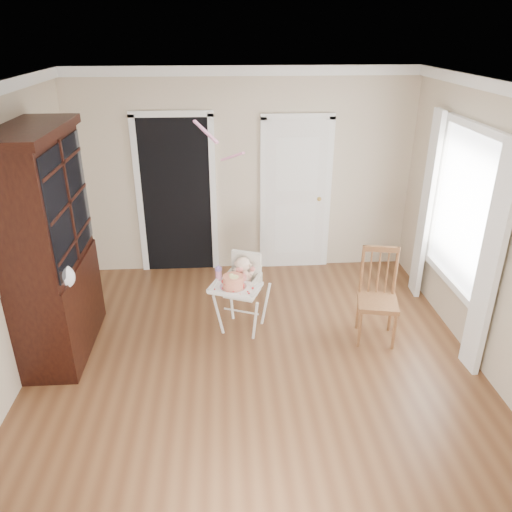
{
  "coord_description": "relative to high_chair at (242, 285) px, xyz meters",
  "views": [
    {
      "loc": [
        -0.27,
        -3.94,
        3.14
      ],
      "look_at": [
        0.05,
        0.77,
        0.95
      ],
      "focal_mm": 35.0,
      "sensor_mm": 36.0,
      "label": 1
    }
  ],
  "objects": [
    {
      "name": "floor",
      "position": [
        0.1,
        -0.87,
        -0.56
      ],
      "size": [
        5.0,
        5.0,
        0.0
      ],
      "primitive_type": "plane",
      "color": "brown",
      "rests_on": "ground"
    },
    {
      "name": "closet_door",
      "position": [
        0.8,
        1.61,
        0.46
      ],
      "size": [
        0.96,
        0.09,
        2.13
      ],
      "color": "white",
      "rests_on": "wall_back"
    },
    {
      "name": "wall_back",
      "position": [
        0.1,
        1.63,
        0.79
      ],
      "size": [
        4.5,
        0.0,
        4.5
      ],
      "primitive_type": "plane",
      "rotation": [
        1.57,
        0.0,
        0.0
      ],
      "color": "#C6B49A",
      "rests_on": "floor"
    },
    {
      "name": "wall_right",
      "position": [
        2.35,
        -0.87,
        0.79
      ],
      "size": [
        0.0,
        5.0,
        5.0
      ],
      "primitive_type": "plane",
      "rotation": [
        1.57,
        0.0,
        -1.57
      ],
      "color": "#C6B49A",
      "rests_on": "floor"
    },
    {
      "name": "window_right",
      "position": [
        2.28,
        -0.07,
        0.72
      ],
      "size": [
        0.13,
        1.84,
        2.3
      ],
      "color": "white",
      "rests_on": "wall_right"
    },
    {
      "name": "doorway",
      "position": [
        -0.8,
        1.61,
        0.55
      ],
      "size": [
        1.06,
        0.05,
        2.22
      ],
      "color": "black",
      "rests_on": "wall_back"
    },
    {
      "name": "dining_chair",
      "position": [
        1.44,
        -0.26,
        -0.09
      ],
      "size": [
        0.49,
        0.49,
        1.02
      ],
      "rotation": [
        0.0,
        0.0,
        -0.2
      ],
      "color": "brown",
      "rests_on": "floor"
    },
    {
      "name": "ceiling",
      "position": [
        0.1,
        -0.87,
        2.14
      ],
      "size": [
        5.0,
        5.0,
        0.0
      ],
      "primitive_type": "plane",
      "rotation": [
        3.14,
        0.0,
        0.0
      ],
      "color": "white",
      "rests_on": "wall_back"
    },
    {
      "name": "crown_molding",
      "position": [
        0.1,
        -0.87,
        2.08
      ],
      "size": [
        4.5,
        5.0,
        0.12
      ],
      "primitive_type": null,
      "color": "white",
      "rests_on": "ceiling"
    },
    {
      "name": "high_chair",
      "position": [
        0.0,
        0.0,
        0.0
      ],
      "size": [
        0.71,
        0.79,
        0.91
      ],
      "rotation": [
        0.0,
        0.0,
        -0.38
      ],
      "color": "white",
      "rests_on": "floor"
    },
    {
      "name": "china_cabinet",
      "position": [
        -1.89,
        -0.22,
        0.61
      ],
      "size": [
        0.62,
        1.38,
        2.33
      ],
      "color": "black",
      "rests_on": "floor"
    },
    {
      "name": "cake",
      "position": [
        -0.1,
        -0.18,
        0.14
      ],
      "size": [
        0.28,
        0.28,
        0.13
      ],
      "color": "silver",
      "rests_on": "high_chair"
    },
    {
      "name": "streamer",
      "position": [
        -0.33,
        0.07,
        1.65
      ],
      "size": [
        0.25,
        0.45,
        0.15
      ],
      "primitive_type": null,
      "rotation": [
        0.26,
        0.0,
        0.48
      ],
      "color": "pink",
      "rests_on": "ceiling"
    },
    {
      "name": "baby",
      "position": [
        0.01,
        0.02,
        0.12
      ],
      "size": [
        0.24,
        0.25,
        0.38
      ],
      "rotation": [
        0.0,
        0.0,
        -0.38
      ],
      "color": "beige",
      "rests_on": "high_chair"
    },
    {
      "name": "sippy_cup",
      "position": [
        -0.25,
        0.01,
        0.15
      ],
      "size": [
        0.07,
        0.07,
        0.18
      ],
      "rotation": [
        0.0,
        0.0,
        -0.38
      ],
      "color": "#CA7B98",
      "rests_on": "high_chair"
    }
  ]
}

